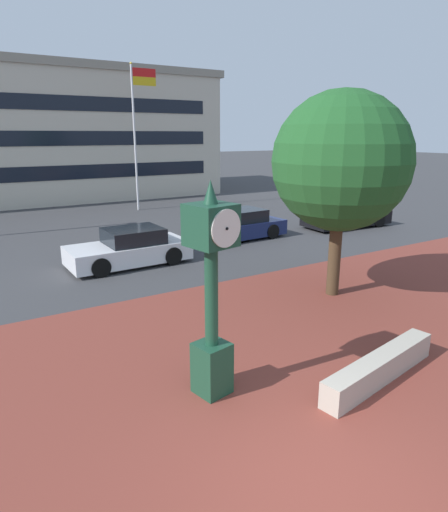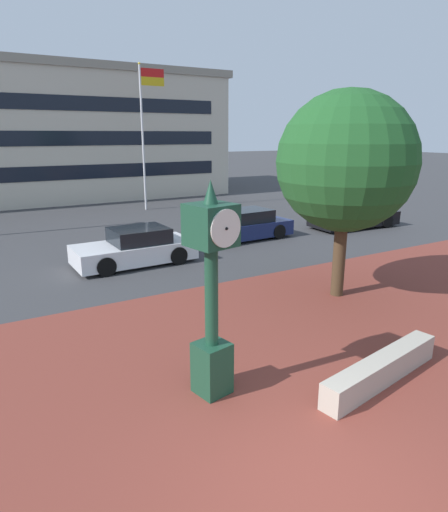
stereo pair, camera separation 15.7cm
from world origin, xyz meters
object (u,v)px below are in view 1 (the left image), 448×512
(plaza_tree, at_px, (343,164))
(car_street_far, at_px, (347,215))
(flagpole_primary, at_px, (137,126))
(street_clock, at_px, (211,290))
(car_street_near, at_px, (130,249))
(car_street_distant, at_px, (238,226))

(plaza_tree, height_order, car_street_far, plaza_tree)
(plaza_tree, xyz_separation_m, flagpole_primary, (0.53, 16.78, 1.26))
(flagpole_primary, bearing_deg, street_clock, -107.70)
(street_clock, distance_m, car_street_far, 16.02)
(plaza_tree, relative_size, car_street_near, 1.33)
(street_clock, distance_m, car_street_distant, 12.15)
(car_street_near, height_order, car_street_distant, same)
(flagpole_primary, bearing_deg, car_street_far, -56.29)
(car_street_far, distance_m, flagpole_primary, 13.10)
(flagpole_primary, bearing_deg, plaza_tree, -91.81)
(car_street_distant, bearing_deg, flagpole_primary, 2.38)
(street_clock, xyz_separation_m, plaza_tree, (5.68, 2.67, 1.73))
(street_clock, xyz_separation_m, flagpole_primary, (6.21, 19.45, 2.99))
(car_street_near, relative_size, flagpole_primary, 0.50)
(plaza_tree, bearing_deg, car_street_far, 41.36)
(street_clock, bearing_deg, flagpole_primary, 60.97)
(street_clock, bearing_deg, car_street_far, 23.73)
(car_street_near, bearing_deg, car_street_distant, -77.29)
(car_street_far, height_order, car_street_distant, same)
(street_clock, height_order, car_street_near, street_clock)
(car_street_near, relative_size, car_street_distant, 0.96)
(car_street_near, bearing_deg, plaza_tree, -146.16)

